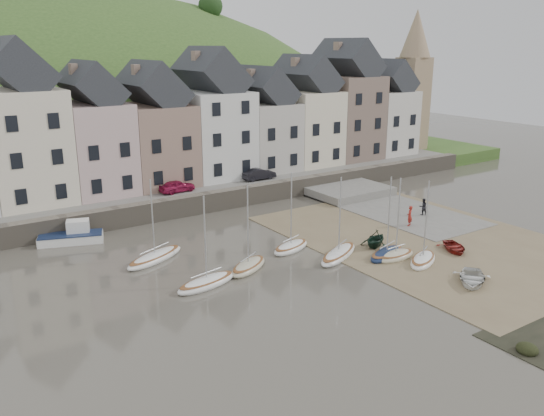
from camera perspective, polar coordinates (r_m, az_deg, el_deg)
ground at (r=39.91m, az=4.84°, el=-6.15°), size 160.00×160.00×0.00m
quay_land at (r=66.53m, az=-12.61°, el=3.36°), size 90.00×30.00×1.50m
quay_street at (r=56.05m, az=-8.30°, el=2.03°), size 70.00×7.00×0.10m
seawall at (r=53.18m, az=-6.62°, el=0.59°), size 70.00×1.20×1.80m
beach at (r=47.17m, az=15.36°, el=-3.07°), size 18.00×26.00×0.06m
slipway at (r=55.10m, az=11.87°, el=-0.01°), size 8.00×18.00×0.12m
hillside at (r=96.39m, az=-20.91°, el=-4.97°), size 134.40×84.00×84.00m
townhouse_terrace at (r=58.81m, az=-8.48°, el=8.43°), size 61.05×8.00×13.93m
church_spire at (r=78.30m, az=14.13°, el=12.79°), size 4.00×4.00×18.00m
sailboat_0 at (r=42.02m, az=-11.77°, el=-4.89°), size 5.57×3.64×6.32m
sailboat_1 at (r=37.22m, az=-6.64°, el=-7.48°), size 4.84×2.40×6.32m
sailboat_2 at (r=39.56m, az=-2.40°, el=-5.90°), size 4.24×3.30×6.32m
sailboat_3 at (r=43.17m, az=1.92°, el=-3.95°), size 4.10×2.66×6.32m
sailboat_4 at (r=42.04m, az=6.76°, el=-4.64°), size 5.42×3.74×6.32m
sailboat_5 at (r=42.68m, az=11.54°, el=-4.53°), size 4.31×2.60×6.32m
sailboat_6 at (r=42.09m, az=15.04°, el=-5.07°), size 4.15×3.16×6.32m
sailboat_7 at (r=42.44m, az=12.42°, el=-4.70°), size 3.52×1.69×6.32m
motorboat_2 at (r=47.43m, az=-19.55°, el=-2.63°), size 5.19×3.21×1.70m
rowboat_white at (r=39.42m, az=19.58°, el=-6.72°), size 4.28×4.09×0.72m
rowboat_green at (r=44.17m, az=10.43°, el=-3.08°), size 3.25×3.04×1.38m
rowboat_red at (r=44.98m, az=17.98°, el=-3.80°), size 3.24×3.56×0.60m
person_red at (r=49.73m, az=13.77°, el=-0.78°), size 0.76×0.67×1.76m
person_dark at (r=53.21m, az=15.05°, el=0.13°), size 0.92×0.82×1.56m
car_left at (r=54.28m, az=-9.59°, el=2.20°), size 3.59×1.74×1.18m
car_right at (r=58.56m, az=-1.33°, el=3.47°), size 3.63×1.28×1.20m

